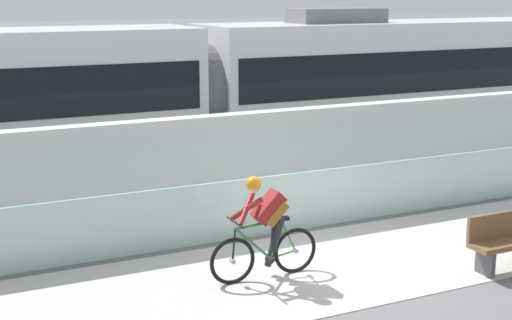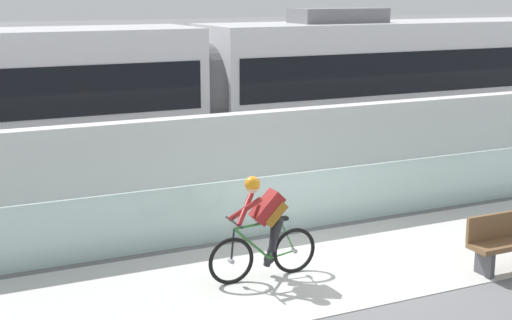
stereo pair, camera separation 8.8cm
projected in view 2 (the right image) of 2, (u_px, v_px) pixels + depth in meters
The scene contains 8 objects.
ground_plane at pixel (341, 264), 11.73m from camera, with size 200.00×200.00×0.00m, color slate.
bike_path_deck at pixel (341, 264), 11.73m from camera, with size 32.00×3.20×0.01m, color beige.
glass_parapet at pixel (287, 203), 13.24m from camera, with size 32.00×0.05×1.06m, color silver.
concrete_barrier_wall at pixel (245, 160), 14.73m from camera, with size 32.00×0.36×1.90m, color silver.
tram_rail_near at pixel (201, 178), 17.13m from camera, with size 32.00×0.08×0.01m, color #595654.
tram_rail_far at pixel (180, 165), 18.39m from camera, with size 32.00×0.08×0.01m, color #595654.
tram at pixel (199, 92), 17.45m from camera, with size 22.56×2.54×3.81m.
cyclist_on_bike at pixel (264, 229), 10.98m from camera, with size 1.77×0.58×1.61m.
Camera 2 is at (-5.95, -9.42, 4.24)m, focal length 51.82 mm.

